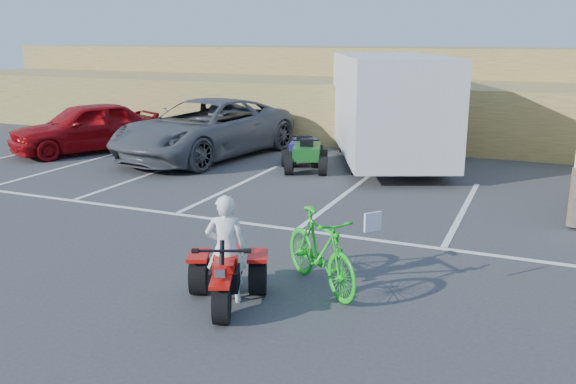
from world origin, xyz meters
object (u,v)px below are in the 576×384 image
at_px(rider, 226,249).
at_px(green_dirt_bike, 320,251).
at_px(quad_atv_blue, 303,164).
at_px(red_trike_atv, 226,305).
at_px(grey_pickup, 205,129).
at_px(red_car, 86,127).
at_px(quad_atv_green, 307,171).
at_px(cargo_trailer, 388,105).

height_order(rider, green_dirt_bike, rider).
distance_m(rider, quad_atv_blue, 9.40).
distance_m(red_trike_atv, rider, 0.77).
height_order(green_dirt_bike, grey_pickup, grey_pickup).
bearing_deg(grey_pickup, red_trike_atv, -48.50).
bearing_deg(red_trike_atv, quad_atv_blue, 82.52).
bearing_deg(quad_atv_blue, rider, -89.06).
distance_m(red_car, quad_atv_green, 7.44).
height_order(red_trike_atv, rider, rider).
relative_size(rider, green_dirt_bike, 0.79).
relative_size(red_car, quad_atv_green, 3.12).
distance_m(green_dirt_bike, quad_atv_blue, 8.85).
bearing_deg(cargo_trailer, quad_atv_green, -153.14).
distance_m(red_trike_atv, cargo_trailer, 10.50).
height_order(green_dirt_bike, quad_atv_green, green_dirt_bike).
bearing_deg(quad_atv_green, grey_pickup, 151.20).
height_order(green_dirt_bike, quad_atv_blue, green_dirt_bike).
xyz_separation_m(green_dirt_bike, red_car, (-10.45, 7.24, 0.21)).
distance_m(red_trike_atv, green_dirt_bike, 1.54).
relative_size(red_trike_atv, cargo_trailer, 0.21).
bearing_deg(rider, cargo_trailer, -110.93).
bearing_deg(cargo_trailer, quad_atv_blue, -174.22).
relative_size(red_car, quad_atv_blue, 3.33).
xyz_separation_m(red_trike_atv, red_car, (-9.49, 8.30, 0.78)).
relative_size(cargo_trailer, quad_atv_green, 4.75).
bearing_deg(red_car, grey_pickup, 38.03).
distance_m(red_trike_atv, red_car, 12.63).
xyz_separation_m(red_trike_atv, quad_atv_blue, (-2.53, 9.17, 0.00)).
distance_m(rider, grey_pickup, 10.44).
relative_size(rider, quad_atv_blue, 1.10).
bearing_deg(red_car, rider, -12.84).
bearing_deg(grey_pickup, rider, -48.37).
relative_size(red_trike_atv, grey_pickup, 0.24).
height_order(rider, red_car, red_car).
distance_m(grey_pickup, quad_atv_green, 3.68).
relative_size(green_dirt_bike, quad_atv_green, 1.29).
bearing_deg(quad_atv_blue, green_dirt_bike, -81.07).
relative_size(red_trike_atv, red_car, 0.32).
xyz_separation_m(rider, cargo_trailer, (-0.35, 10.23, 0.89)).
distance_m(rider, red_car, 12.47).
relative_size(red_trike_atv, quad_atv_green, 1.00).
bearing_deg(cargo_trailer, red_trike_atv, -111.30).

